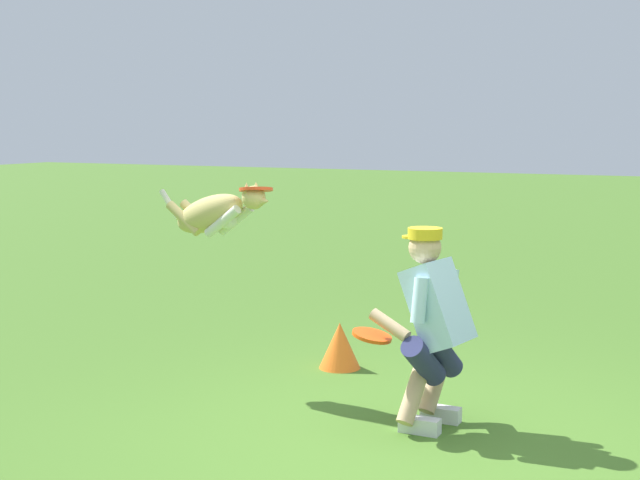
{
  "coord_description": "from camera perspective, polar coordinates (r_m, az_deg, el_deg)",
  "views": [
    {
      "loc": [
        -1.7,
        4.95,
        1.96
      ],
      "look_at": [
        0.89,
        -0.53,
        1.16
      ],
      "focal_mm": 50.53,
      "sensor_mm": 36.0,
      "label": 1
    }
  ],
  "objects": [
    {
      "name": "ground_plane",
      "position": [
        5.59,
        6.13,
        -13.09
      ],
      "size": [
        60.0,
        60.0,
        0.0
      ],
      "primitive_type": "plane",
      "color": "#446E25"
    },
    {
      "name": "frisbee_held",
      "position": [
        5.77,
        3.31,
        -6.07
      ],
      "size": [
        0.32,
        0.32,
        0.09
      ],
      "primitive_type": "cylinder",
      "rotation": [
        -0.2,
        0.06,
        1.85
      ],
      "color": "#F25111",
      "rests_on": "person"
    },
    {
      "name": "frisbee_flying",
      "position": [
        6.39,
        -4.08,
        3.21
      ],
      "size": [
        0.32,
        0.32,
        0.06
      ],
      "primitive_type": "cylinder",
      "rotation": [
        -0.15,
        -0.01,
        3.6
      ],
      "color": "#EB451D"
    },
    {
      "name": "training_cone",
      "position": [
        7.25,
        1.26,
        -6.69
      ],
      "size": [
        0.33,
        0.33,
        0.37
      ],
      "primitive_type": "cone",
      "color": "orange",
      "rests_on": "ground_plane"
    },
    {
      "name": "dog",
      "position": [
        6.62,
        -6.66,
        1.72
      ],
      "size": [
        1.04,
        0.34,
        0.47
      ],
      "rotation": [
        0.0,
        0.0,
        3.0
      ],
      "color": "tan"
    },
    {
      "name": "person",
      "position": [
        5.8,
        7.13,
        -5.15
      ],
      "size": [
        0.64,
        0.66,
        1.29
      ],
      "rotation": [
        0.0,
        0.0,
        -0.18
      ],
      "color": "silver",
      "rests_on": "ground_plane"
    }
  ]
}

